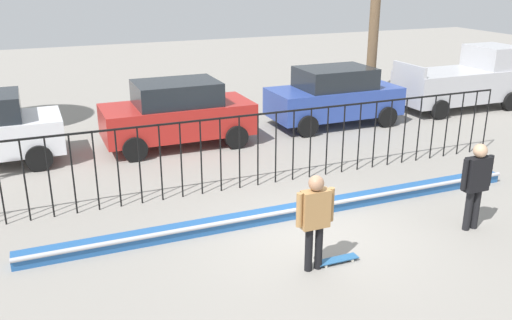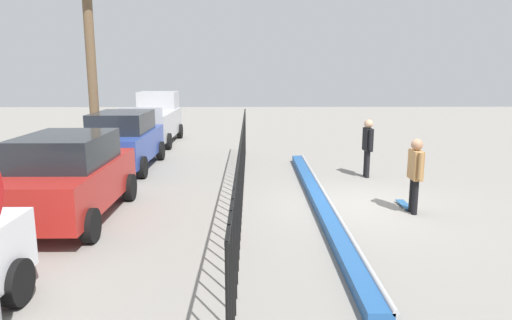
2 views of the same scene
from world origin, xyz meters
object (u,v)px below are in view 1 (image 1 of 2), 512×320
Objects in this scene: camera_operator at (476,179)px; skateboard at (337,260)px; skateboarder at (315,214)px; pickup_truck at (464,80)px; parked_car_blue at (334,96)px; parked_car_red at (177,113)px.

skateboard is at bearing 2.08° from camera_operator.
skateboard is (0.50, 0.03, -0.99)m from skateboarder.
skateboarder is 0.97× the size of camera_operator.
camera_operator is at bearing -19.00° from skateboard.
skateboarder is 0.37× the size of pickup_truck.
parked_car_blue is at bearing 179.19° from pickup_truck.
pickup_truck is at bearing -3.06° from parked_car_blue.
parked_car_blue is (4.54, 8.01, 0.91)m from skateboard.
parked_car_blue is (5.35, 0.23, 0.00)m from parked_car_red.
pickup_truck is (10.08, 8.12, 0.98)m from skateboard.
skateboard is 0.19× the size of parked_car_blue.
camera_operator is 10.56m from pickup_truck.
skateboarder is at bearing -86.15° from parked_car_red.
skateboard is at bearing -29.36° from skateboarder.
skateboard is 3.32m from camera_operator.
camera_operator is (3.66, 0.18, 0.03)m from skateboarder.
skateboard is 0.17× the size of pickup_truck.
pickup_truck is (10.90, 0.35, 0.06)m from parked_car_red.
parked_car_red reaches higher than skateboarder.
camera_operator is (3.16, 0.15, 1.02)m from skateboard.
parked_car_red is at bearing 178.29° from parked_car_blue.
skateboard is 0.45× the size of camera_operator.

